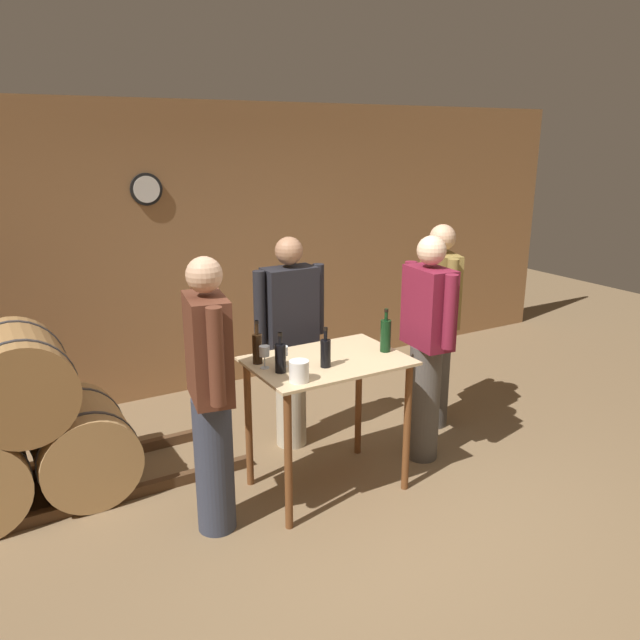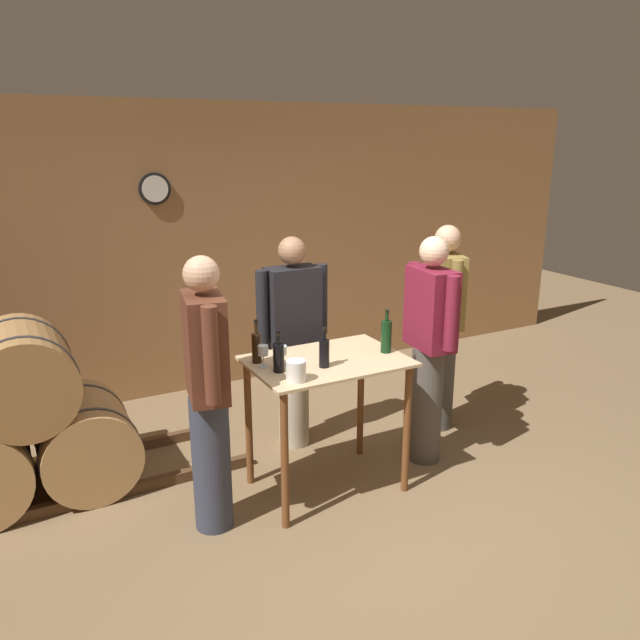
{
  "view_description": "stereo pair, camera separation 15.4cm",
  "coord_description": "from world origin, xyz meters",
  "px_view_note": "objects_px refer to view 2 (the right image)",
  "views": [
    {
      "loc": [
        -2.15,
        -2.89,
        2.39
      ],
      "look_at": [
        -0.14,
        0.57,
        1.21
      ],
      "focal_mm": 35.0,
      "sensor_mm": 36.0,
      "label": 1
    },
    {
      "loc": [
        -2.01,
        -2.97,
        2.39
      ],
      "look_at": [
        -0.14,
        0.57,
        1.21
      ],
      "focal_mm": 35.0,
      "sensor_mm": 36.0,
      "label": 2
    }
  ],
  "objects_px": {
    "wine_glass_near_left": "(263,351)",
    "person_visitor_with_scarf": "(429,346)",
    "wine_bottle_far_left": "(257,346)",
    "wine_bottle_left": "(279,357)",
    "person_visitor_bearded": "(293,339)",
    "person_visitor_near_door": "(443,324)",
    "person_host": "(208,391)",
    "wine_bottle_center": "(324,352)",
    "wine_glass_near_center": "(282,351)",
    "wine_bottle_right": "(386,336)",
    "ice_bucket": "(296,371)"
  },
  "relations": [
    {
      "from": "wine_glass_near_left",
      "to": "wine_glass_near_center",
      "type": "relative_size",
      "value": 1.08
    },
    {
      "from": "wine_bottle_right",
      "to": "person_host",
      "type": "bearing_deg",
      "value": -179.59
    },
    {
      "from": "wine_bottle_left",
      "to": "wine_glass_near_center",
      "type": "relative_size",
      "value": 1.9
    },
    {
      "from": "wine_bottle_left",
      "to": "wine_bottle_right",
      "type": "distance_m",
      "value": 0.81
    },
    {
      "from": "wine_bottle_center",
      "to": "wine_bottle_right",
      "type": "xyz_separation_m",
      "value": [
        0.51,
        0.05,
        0.02
      ]
    },
    {
      "from": "wine_bottle_left",
      "to": "ice_bucket",
      "type": "xyz_separation_m",
      "value": [
        0.03,
        -0.19,
        -0.03
      ]
    },
    {
      "from": "person_visitor_with_scarf",
      "to": "person_visitor_near_door",
      "type": "relative_size",
      "value": 1.0
    },
    {
      "from": "person_visitor_with_scarf",
      "to": "person_visitor_bearded",
      "type": "distance_m",
      "value": 1.04
    },
    {
      "from": "wine_bottle_right",
      "to": "person_host",
      "type": "relative_size",
      "value": 0.18
    },
    {
      "from": "wine_bottle_left",
      "to": "person_visitor_with_scarf",
      "type": "distance_m",
      "value": 1.24
    },
    {
      "from": "wine_bottle_far_left",
      "to": "wine_bottle_left",
      "type": "distance_m",
      "value": 0.23
    },
    {
      "from": "wine_bottle_left",
      "to": "wine_bottle_center",
      "type": "bearing_deg",
      "value": -11.67
    },
    {
      "from": "wine_bottle_left",
      "to": "person_visitor_with_scarf",
      "type": "xyz_separation_m",
      "value": [
        1.23,
        0.05,
        -0.14
      ]
    },
    {
      "from": "wine_glass_near_left",
      "to": "person_visitor_with_scarf",
      "type": "bearing_deg",
      "value": -2.86
    },
    {
      "from": "wine_glass_near_left",
      "to": "person_visitor_with_scarf",
      "type": "xyz_separation_m",
      "value": [
        1.28,
        -0.06,
        -0.15
      ]
    },
    {
      "from": "wine_bottle_center",
      "to": "person_visitor_bearded",
      "type": "xyz_separation_m",
      "value": [
        0.16,
        0.81,
        -0.17
      ]
    },
    {
      "from": "wine_bottle_far_left",
      "to": "ice_bucket",
      "type": "height_order",
      "value": "wine_bottle_far_left"
    },
    {
      "from": "wine_bottle_center",
      "to": "ice_bucket",
      "type": "xyz_separation_m",
      "value": [
        -0.27,
        -0.13,
        -0.04
      ]
    },
    {
      "from": "wine_bottle_far_left",
      "to": "person_visitor_with_scarf",
      "type": "distance_m",
      "value": 1.31
    },
    {
      "from": "wine_bottle_far_left",
      "to": "ice_bucket",
      "type": "bearing_deg",
      "value": -78.21
    },
    {
      "from": "wine_bottle_right",
      "to": "person_visitor_bearded",
      "type": "distance_m",
      "value": 0.85
    },
    {
      "from": "ice_bucket",
      "to": "person_visitor_near_door",
      "type": "bearing_deg",
      "value": 21.45
    },
    {
      "from": "ice_bucket",
      "to": "person_visitor_with_scarf",
      "type": "relative_size",
      "value": 0.08
    },
    {
      "from": "wine_glass_near_left",
      "to": "wine_bottle_right",
      "type": "bearing_deg",
      "value": -8.12
    },
    {
      "from": "ice_bucket",
      "to": "wine_glass_near_center",
      "type": "bearing_deg",
      "value": 84.01
    },
    {
      "from": "person_visitor_bearded",
      "to": "ice_bucket",
      "type": "bearing_deg",
      "value": -114.42
    },
    {
      "from": "wine_glass_near_left",
      "to": "wine_bottle_center",
      "type": "bearing_deg",
      "value": -26.69
    },
    {
      "from": "wine_bottle_center",
      "to": "person_host",
      "type": "bearing_deg",
      "value": 176.75
    },
    {
      "from": "wine_glass_near_left",
      "to": "person_visitor_bearded",
      "type": "bearing_deg",
      "value": 50.98
    },
    {
      "from": "wine_bottle_right",
      "to": "wine_glass_near_left",
      "type": "xyz_separation_m",
      "value": [
        -0.86,
        0.12,
        -0.01
      ]
    },
    {
      "from": "wine_glass_near_center",
      "to": "person_host",
      "type": "bearing_deg",
      "value": -169.67
    },
    {
      "from": "wine_bottle_center",
      "to": "ice_bucket",
      "type": "distance_m",
      "value": 0.3
    },
    {
      "from": "wine_bottle_left",
      "to": "person_visitor_bearded",
      "type": "distance_m",
      "value": 0.89
    },
    {
      "from": "wine_bottle_far_left",
      "to": "person_visitor_with_scarf",
      "type": "height_order",
      "value": "person_visitor_with_scarf"
    },
    {
      "from": "wine_bottle_center",
      "to": "wine_glass_near_left",
      "type": "height_order",
      "value": "wine_bottle_center"
    },
    {
      "from": "wine_bottle_center",
      "to": "person_visitor_with_scarf",
      "type": "xyz_separation_m",
      "value": [
        0.93,
        0.11,
        -0.14
      ]
    },
    {
      "from": "wine_bottle_right",
      "to": "person_host",
      "type": "distance_m",
      "value": 1.29
    },
    {
      "from": "wine_bottle_right",
      "to": "person_visitor_with_scarf",
      "type": "relative_size",
      "value": 0.18
    },
    {
      "from": "wine_bottle_left",
      "to": "person_host",
      "type": "relative_size",
      "value": 0.15
    },
    {
      "from": "ice_bucket",
      "to": "person_visitor_with_scarf",
      "type": "xyz_separation_m",
      "value": [
        1.2,
        0.25,
        -0.11
      ]
    },
    {
      "from": "wine_bottle_right",
      "to": "person_visitor_with_scarf",
      "type": "xyz_separation_m",
      "value": [
        0.42,
        0.06,
        -0.16
      ]
    },
    {
      "from": "person_visitor_bearded",
      "to": "person_visitor_near_door",
      "type": "height_order",
      "value": "person_visitor_near_door"
    },
    {
      "from": "person_visitor_near_door",
      "to": "person_host",
      "type": "bearing_deg",
      "value": -167.69
    },
    {
      "from": "wine_bottle_center",
      "to": "person_host",
      "type": "relative_size",
      "value": 0.15
    },
    {
      "from": "wine_bottle_left",
      "to": "person_visitor_bearded",
      "type": "height_order",
      "value": "person_visitor_bearded"
    },
    {
      "from": "wine_bottle_left",
      "to": "wine_glass_near_center",
      "type": "xyz_separation_m",
      "value": [
        0.06,
        0.08,
        0.0
      ]
    },
    {
      "from": "wine_bottle_center",
      "to": "person_visitor_bearded",
      "type": "distance_m",
      "value": 0.84
    },
    {
      "from": "wine_bottle_far_left",
      "to": "wine_glass_near_center",
      "type": "relative_size",
      "value": 2.11
    },
    {
      "from": "wine_bottle_left",
      "to": "wine_glass_near_left",
      "type": "distance_m",
      "value": 0.13
    },
    {
      "from": "wine_bottle_center",
      "to": "wine_bottle_right",
      "type": "height_order",
      "value": "wine_bottle_right"
    }
  ]
}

